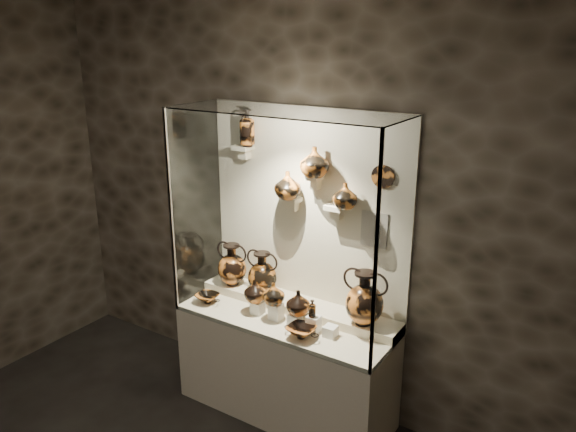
% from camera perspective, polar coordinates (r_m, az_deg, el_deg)
% --- Properties ---
extents(wall_back, '(5.00, 0.02, 3.20)m').
position_cam_1_polar(wall_back, '(4.30, 2.03, 0.48)').
color(wall_back, '#2D261C').
rests_on(wall_back, ground).
extents(plinth, '(1.70, 0.60, 0.80)m').
position_cam_1_polar(plinth, '(4.57, -0.27, -15.07)').
color(plinth, beige).
rests_on(plinth, floor).
extents(front_tier, '(1.68, 0.58, 0.03)m').
position_cam_1_polar(front_tier, '(4.36, -0.27, -10.49)').
color(front_tier, beige).
rests_on(front_tier, plinth).
extents(rear_tier, '(1.70, 0.25, 0.10)m').
position_cam_1_polar(rear_tier, '(4.47, 0.96, -9.20)').
color(rear_tier, beige).
rests_on(rear_tier, plinth).
extents(back_panel, '(1.70, 0.03, 1.60)m').
position_cam_1_polar(back_panel, '(4.30, 2.00, 0.47)').
color(back_panel, beige).
rests_on(back_panel, plinth).
extents(glass_front, '(1.70, 0.01, 1.60)m').
position_cam_1_polar(glass_front, '(3.81, -2.72, -1.86)').
color(glass_front, white).
rests_on(glass_front, plinth).
extents(glass_left, '(0.01, 0.60, 1.60)m').
position_cam_1_polar(glass_left, '(4.54, -9.29, 1.19)').
color(glass_left, white).
rests_on(glass_left, plinth).
extents(glass_right, '(0.01, 0.60, 1.60)m').
position_cam_1_polar(glass_right, '(3.68, 10.85, -2.94)').
color(glass_right, white).
rests_on(glass_right, plinth).
extents(glass_top, '(1.70, 0.60, 0.01)m').
position_cam_1_polar(glass_top, '(3.86, -0.31, 10.60)').
color(glass_top, white).
rests_on(glass_top, back_panel).
extents(frame_post_left, '(0.02, 0.02, 1.60)m').
position_cam_1_polar(frame_post_left, '(4.33, -11.77, 0.24)').
color(frame_post_left, gray).
rests_on(frame_post_left, plinth).
extents(frame_post_right, '(0.02, 0.02, 1.60)m').
position_cam_1_polar(frame_post_right, '(3.43, 8.91, -4.39)').
color(frame_post_right, gray).
rests_on(frame_post_right, plinth).
extents(pedestal_a, '(0.09, 0.09, 0.10)m').
position_cam_1_polar(pedestal_a, '(4.40, -3.07, -9.26)').
color(pedestal_a, white).
rests_on(pedestal_a, front_tier).
extents(pedestal_b, '(0.09, 0.09, 0.13)m').
position_cam_1_polar(pedestal_b, '(4.31, -1.21, -9.65)').
color(pedestal_b, white).
rests_on(pedestal_b, front_tier).
extents(pedestal_c, '(0.09, 0.09, 0.09)m').
position_cam_1_polar(pedestal_c, '(4.23, 0.74, -10.47)').
color(pedestal_c, white).
rests_on(pedestal_c, front_tier).
extents(pedestal_d, '(0.09, 0.09, 0.12)m').
position_cam_1_polar(pedestal_d, '(4.16, 2.64, -10.85)').
color(pedestal_d, white).
rests_on(pedestal_d, front_tier).
extents(pedestal_e, '(0.09, 0.09, 0.08)m').
position_cam_1_polar(pedestal_e, '(4.11, 4.36, -11.58)').
color(pedestal_e, white).
rests_on(pedestal_e, front_tier).
extents(bracket_ul, '(0.14, 0.12, 0.04)m').
position_cam_1_polar(bracket_ul, '(4.42, -4.62, 6.95)').
color(bracket_ul, beige).
rests_on(bracket_ul, back_panel).
extents(bracket_ca, '(0.14, 0.12, 0.04)m').
position_cam_1_polar(bracket_ca, '(4.26, 0.34, 1.71)').
color(bracket_ca, beige).
rests_on(bracket_ca, back_panel).
extents(bracket_cb, '(0.10, 0.12, 0.04)m').
position_cam_1_polar(bracket_cb, '(4.10, 2.71, 3.97)').
color(bracket_cb, beige).
rests_on(bracket_cb, back_panel).
extents(bracket_cc, '(0.14, 0.12, 0.04)m').
position_cam_1_polar(bracket_cc, '(4.07, 4.86, 0.90)').
color(bracket_cc, beige).
rests_on(bracket_cc, back_panel).
extents(amphora_left, '(0.36, 0.36, 0.36)m').
position_cam_1_polar(amphora_left, '(4.68, -5.69, -4.92)').
color(amphora_left, orange).
rests_on(amphora_left, rear_tier).
extents(amphora_mid, '(0.35, 0.35, 0.35)m').
position_cam_1_polar(amphora_mid, '(4.51, -2.62, -5.78)').
color(amphora_mid, '#A85A1D').
rests_on(amphora_mid, rear_tier).
extents(amphora_right, '(0.34, 0.34, 0.41)m').
position_cam_1_polar(amphora_right, '(4.07, 7.77, -8.26)').
color(amphora_right, orange).
rests_on(amphora_right, rear_tier).
extents(jug_a, '(0.21, 0.21, 0.18)m').
position_cam_1_polar(jug_a, '(4.35, -3.35, -7.59)').
color(jug_a, orange).
rests_on(jug_a, pedestal_a).
extents(jug_b, '(0.22, 0.22, 0.17)m').
position_cam_1_polar(jug_b, '(4.23, -1.44, -7.88)').
color(jug_b, '#A85A1D').
rests_on(jug_b, pedestal_b).
extents(jug_c, '(0.22, 0.22, 0.19)m').
position_cam_1_polar(jug_c, '(4.17, 1.06, -8.77)').
color(jug_c, orange).
rests_on(jug_c, pedestal_c).
extents(lekythos_small, '(0.08, 0.08, 0.15)m').
position_cam_1_polar(lekythos_small, '(4.08, 2.50, -9.26)').
color(lekythos_small, '#A85A1D').
rests_on(lekythos_small, pedestal_d).
extents(kylix_left, '(0.29, 0.27, 0.09)m').
position_cam_1_polar(kylix_left, '(4.60, -8.17, -8.19)').
color(kylix_left, '#A85A1D').
rests_on(kylix_left, front_tier).
extents(kylix_right, '(0.29, 0.25, 0.11)m').
position_cam_1_polar(kylix_right, '(4.07, 1.39, -11.59)').
color(kylix_right, orange).
rests_on(kylix_right, front_tier).
extents(lekythos_tall, '(0.17, 0.17, 0.32)m').
position_cam_1_polar(lekythos_tall, '(4.35, -4.16, 9.11)').
color(lekythos_tall, orange).
rests_on(lekythos_tall, bracket_ul).
extents(ovoid_vase_a, '(0.26, 0.26, 0.21)m').
position_cam_1_polar(ovoid_vase_a, '(4.18, -0.02, 3.16)').
color(ovoid_vase_a, '#A85A1D').
rests_on(ovoid_vase_a, bracket_ca).
extents(ovoid_vase_b, '(0.28, 0.28, 0.22)m').
position_cam_1_polar(ovoid_vase_b, '(4.01, 2.72, 5.51)').
color(ovoid_vase_b, '#A85A1D').
rests_on(ovoid_vase_b, bracket_cb).
extents(ovoid_vase_c, '(0.20, 0.20, 0.19)m').
position_cam_1_polar(ovoid_vase_c, '(3.97, 5.85, 2.06)').
color(ovoid_vase_c, '#A85A1D').
rests_on(ovoid_vase_c, bracket_cc).
extents(wall_plate, '(0.16, 0.02, 0.16)m').
position_cam_1_polar(wall_plate, '(3.91, 9.60, 3.98)').
color(wall_plate, '#C16826').
rests_on(wall_plate, back_panel).
extents(info_placard, '(0.20, 0.01, 0.26)m').
position_cam_1_polar(info_placard, '(4.04, 8.72, -1.37)').
color(info_placard, beige).
rests_on(info_placard, back_panel).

